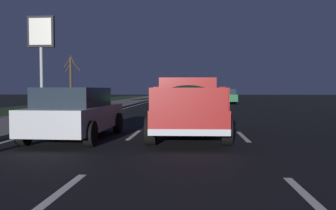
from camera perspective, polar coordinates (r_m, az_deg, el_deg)
name	(u,v)px	position (r m, az deg, el deg)	size (l,w,h in m)	color
ground	(191,108)	(27.57, 3.69, -0.56)	(144.00, 144.00, 0.00)	black
sidewalk_shoulder	(97,107)	(28.59, -11.42, -0.37)	(108.00, 4.00, 0.12)	slate
grass_verge	(36,108)	(30.31, -20.56, -0.43)	(108.00, 6.00, 0.01)	#1E3819
lane_markings	(157,106)	(31.44, -1.80, -0.17)	(108.00, 7.04, 0.01)	silver
pickup_truck	(188,105)	(11.20, 3.19, -0.06)	(5.47, 2.38, 1.87)	maroon
sedan_silver	(76,113)	(10.93, -14.68, -1.23)	(4.44, 2.09, 1.54)	#B2B5BA
sedan_black	(190,96)	(35.15, 3.52, 1.39)	(4.45, 2.10, 1.54)	black
sedan_green	(227,96)	(37.04, 9.52, 1.42)	(4.42, 2.05, 1.54)	#14592D
gas_price_sign	(41,40)	(26.77, -19.89, 9.92)	(0.27, 1.90, 6.66)	#99999E
bare_tree_far	(71,78)	(40.54, -15.48, 4.20)	(1.10, 1.66, 5.34)	#423323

